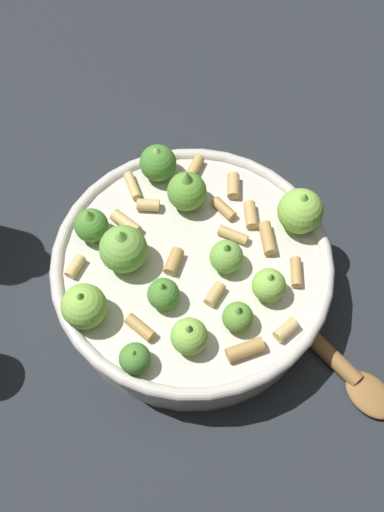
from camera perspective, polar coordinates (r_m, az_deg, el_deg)
name	(u,v)px	position (r m, az deg, el deg)	size (l,w,h in m)	color
ground_plane	(192,287)	(0.61, 0.00, -3.06)	(2.40, 2.40, 0.00)	#23282D
cooking_pan	(191,269)	(0.58, -0.12, -1.30)	(0.27, 0.27, 0.11)	beige
wooden_spoon	(312,338)	(0.59, 11.53, -7.77)	(0.04, 0.23, 0.02)	olive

